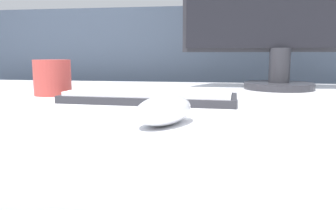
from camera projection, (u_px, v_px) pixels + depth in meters
partition_panel at (190, 135)px, 1.41m from camera, size 5.00×0.03×1.07m
computer_mouse_near at (164, 110)px, 0.48m from camera, size 0.10×0.13×0.04m
keyboard at (150, 96)px, 0.72m from camera, size 0.38×0.16×0.02m
mug at (52, 77)px, 0.84m from camera, size 0.09×0.09×0.09m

